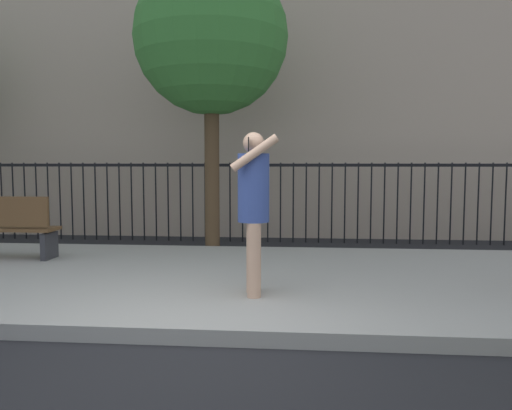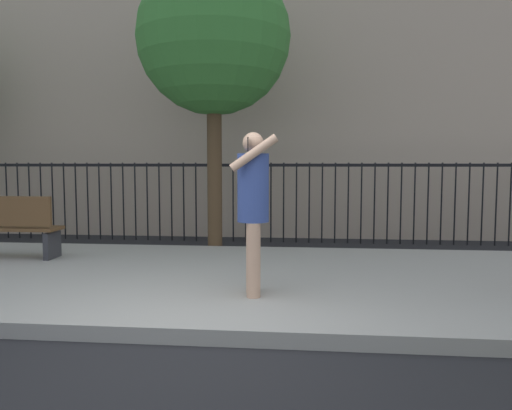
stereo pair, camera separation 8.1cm
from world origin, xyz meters
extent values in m
plane|color=black|center=(0.00, 0.00, 0.00)|extent=(60.00, 60.00, 0.00)
cube|color=#9E9B93|center=(0.00, 2.20, 0.07)|extent=(28.00, 4.40, 0.15)
cube|color=tan|center=(0.00, 8.50, 4.71)|extent=(28.00, 4.00, 9.43)
cube|color=black|center=(0.00, 5.90, 1.55)|extent=(12.00, 0.04, 0.06)
cylinder|color=black|center=(-5.23, 5.90, 0.80)|extent=(0.03, 0.03, 1.60)
cylinder|color=black|center=(-4.98, 5.90, 0.80)|extent=(0.03, 0.03, 1.60)
cylinder|color=black|center=(-4.72, 5.90, 0.80)|extent=(0.03, 0.03, 1.60)
cylinder|color=black|center=(-4.47, 5.90, 0.80)|extent=(0.03, 0.03, 1.60)
cylinder|color=black|center=(-4.21, 5.90, 0.80)|extent=(0.03, 0.03, 1.60)
cylinder|color=black|center=(-3.96, 5.90, 0.80)|extent=(0.03, 0.03, 1.60)
cylinder|color=black|center=(-3.70, 5.90, 0.80)|extent=(0.03, 0.03, 1.60)
cylinder|color=black|center=(-3.45, 5.90, 0.80)|extent=(0.03, 0.03, 1.60)
cylinder|color=black|center=(-3.19, 5.90, 0.80)|extent=(0.03, 0.03, 1.60)
cylinder|color=black|center=(-2.94, 5.90, 0.80)|extent=(0.03, 0.03, 1.60)
cylinder|color=black|center=(-2.68, 5.90, 0.80)|extent=(0.03, 0.03, 1.60)
cylinder|color=black|center=(-2.43, 5.90, 0.80)|extent=(0.03, 0.03, 1.60)
cylinder|color=black|center=(-2.17, 5.90, 0.80)|extent=(0.03, 0.03, 1.60)
cylinder|color=black|center=(-1.91, 5.90, 0.80)|extent=(0.03, 0.03, 1.60)
cylinder|color=black|center=(-1.66, 5.90, 0.80)|extent=(0.03, 0.03, 1.60)
cylinder|color=black|center=(-1.40, 5.90, 0.80)|extent=(0.03, 0.03, 1.60)
cylinder|color=black|center=(-1.15, 5.90, 0.80)|extent=(0.03, 0.03, 1.60)
cylinder|color=black|center=(-0.89, 5.90, 0.80)|extent=(0.03, 0.03, 1.60)
cylinder|color=black|center=(-0.64, 5.90, 0.80)|extent=(0.03, 0.03, 1.60)
cylinder|color=black|center=(-0.38, 5.90, 0.80)|extent=(0.03, 0.03, 1.60)
cylinder|color=black|center=(-0.13, 5.90, 0.80)|extent=(0.03, 0.03, 1.60)
cylinder|color=black|center=(0.13, 5.90, 0.80)|extent=(0.03, 0.03, 1.60)
cylinder|color=black|center=(0.38, 5.90, 0.80)|extent=(0.03, 0.03, 1.60)
cylinder|color=black|center=(0.64, 5.90, 0.80)|extent=(0.03, 0.03, 1.60)
cylinder|color=black|center=(0.89, 5.90, 0.80)|extent=(0.03, 0.03, 1.60)
cylinder|color=black|center=(1.15, 5.90, 0.80)|extent=(0.03, 0.03, 1.60)
cylinder|color=black|center=(1.40, 5.90, 0.80)|extent=(0.03, 0.03, 1.60)
cylinder|color=black|center=(1.66, 5.90, 0.80)|extent=(0.03, 0.03, 1.60)
cylinder|color=black|center=(1.91, 5.90, 0.80)|extent=(0.03, 0.03, 1.60)
cylinder|color=black|center=(2.17, 5.90, 0.80)|extent=(0.03, 0.03, 1.60)
cylinder|color=black|center=(2.43, 5.90, 0.80)|extent=(0.03, 0.03, 1.60)
cylinder|color=black|center=(2.68, 5.90, 0.80)|extent=(0.03, 0.03, 1.60)
cylinder|color=black|center=(2.94, 5.90, 0.80)|extent=(0.03, 0.03, 1.60)
cylinder|color=black|center=(3.19, 5.90, 0.80)|extent=(0.03, 0.03, 1.60)
cylinder|color=black|center=(3.45, 5.90, 0.80)|extent=(0.03, 0.03, 1.60)
cylinder|color=black|center=(3.70, 5.90, 0.80)|extent=(0.03, 0.03, 1.60)
cylinder|color=black|center=(3.96, 5.90, 0.80)|extent=(0.03, 0.03, 1.60)
cylinder|color=black|center=(4.21, 5.90, 0.80)|extent=(0.03, 0.03, 1.60)
cylinder|color=black|center=(4.47, 5.90, 0.80)|extent=(0.03, 0.03, 1.60)
cylinder|color=black|center=(4.72, 5.90, 0.80)|extent=(0.03, 0.03, 1.60)
cylinder|color=black|center=(4.98, 5.90, 0.80)|extent=(0.03, 0.03, 1.60)
cylinder|color=tan|center=(0.55, 1.10, 0.55)|extent=(0.15, 0.15, 0.80)
cylinder|color=tan|center=(0.52, 1.30, 0.55)|extent=(0.15, 0.15, 0.80)
cylinder|color=#33478C|center=(0.53, 1.20, 1.32)|extent=(0.39, 0.39, 0.73)
sphere|color=tan|center=(0.53, 1.20, 1.80)|extent=(0.23, 0.23, 0.23)
cylinder|color=tan|center=(0.56, 1.00, 1.69)|extent=(0.52, 0.16, 0.39)
cylinder|color=tan|center=(0.51, 1.40, 1.30)|extent=(0.09, 0.09, 0.56)
cube|color=black|center=(0.50, 1.04, 1.78)|extent=(0.02, 0.07, 0.15)
cube|color=brown|center=(0.50, 1.46, 1.21)|extent=(0.20, 0.30, 0.34)
cube|color=brown|center=(-3.42, 3.01, 0.60)|extent=(1.60, 0.45, 0.05)
cube|color=#333338|center=(-2.72, 3.01, 0.35)|extent=(0.08, 0.41, 0.40)
cylinder|color=#4C3823|center=(-0.50, 4.52, 1.50)|extent=(0.26, 0.26, 3.01)
sphere|color=#387A33|center=(-0.50, 4.52, 3.73)|extent=(2.63, 2.63, 2.63)
camera|label=1|loc=(1.04, -4.19, 1.58)|focal=35.43mm
camera|label=2|loc=(1.12, -4.18, 1.58)|focal=35.43mm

